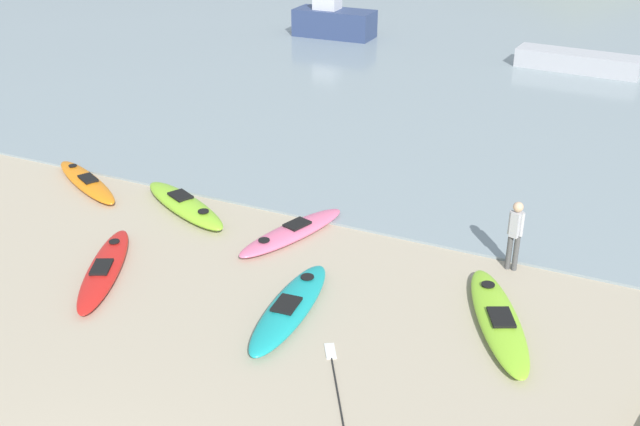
{
  "coord_description": "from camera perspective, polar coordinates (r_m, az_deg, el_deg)",
  "views": [
    {
      "loc": [
        5.76,
        -3.78,
        8.08
      ],
      "look_at": [
        -0.83,
        10.23,
        0.5
      ],
      "focal_mm": 42.0,
      "sensor_mm": 36.0,
      "label": 1
    }
  ],
  "objects": [
    {
      "name": "kayak_on_sand_0",
      "position": [
        14.51,
        13.42,
        -7.87
      ],
      "size": [
        2.23,
        3.56,
        0.34
      ],
      "color": "#8CCC2D",
      "rests_on": "ground_plane"
    },
    {
      "name": "kayak_on_sand_2",
      "position": [
        16.35,
        -16.1,
        -4.12
      ],
      "size": [
        2.14,
        3.43,
        0.31
      ],
      "color": "red",
      "rests_on": "ground_plane"
    },
    {
      "name": "kayak_on_sand_8",
      "position": [
        18.69,
        -10.29,
        0.62
      ],
      "size": [
        3.38,
        2.18,
        0.4
      ],
      "color": "#8CCC2D",
      "rests_on": "ground_plane"
    },
    {
      "name": "kayak_on_sand_3",
      "position": [
        14.45,
        -2.3,
        -7.19
      ],
      "size": [
        1.05,
        3.4,
        0.35
      ],
      "color": "teal",
      "rests_on": "ground_plane"
    },
    {
      "name": "kayak_on_sand_5",
      "position": [
        20.72,
        -17.37,
        2.3
      ],
      "size": [
        3.35,
        2.18,
        0.32
      ],
      "color": "orange",
      "rests_on": "ground_plane"
    },
    {
      "name": "moored_boat_0",
      "position": [
        32.02,
        19.05,
        10.86
      ],
      "size": [
        4.85,
        1.65,
        0.73
      ],
      "color": "#B2B2B7",
      "rests_on": "bay_water"
    },
    {
      "name": "kayak_on_sand_7",
      "position": [
        17.21,
        -2.12,
        -1.45
      ],
      "size": [
        1.67,
        3.28,
        0.3
      ],
      "color": "#E5668C",
      "rests_on": "ground_plane"
    },
    {
      "name": "person_near_waterline",
      "position": [
        16.07,
        14.65,
        -1.37
      ],
      "size": [
        0.32,
        0.26,
        1.57
      ],
      "color": "#4C4C4C",
      "rests_on": "ground_plane"
    },
    {
      "name": "moored_boat_2",
      "position": [
        36.09,
        1.04,
        14.45
      ],
      "size": [
        3.74,
        1.63,
        2.11
      ],
      "color": "navy",
      "rests_on": "bay_water"
    },
    {
      "name": "loose_paddle",
      "position": [
        12.63,
        1.38,
        -13.62
      ],
      "size": [
        1.57,
        2.48,
        0.03
      ],
      "color": "black",
      "rests_on": "ground_plane"
    }
  ]
}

